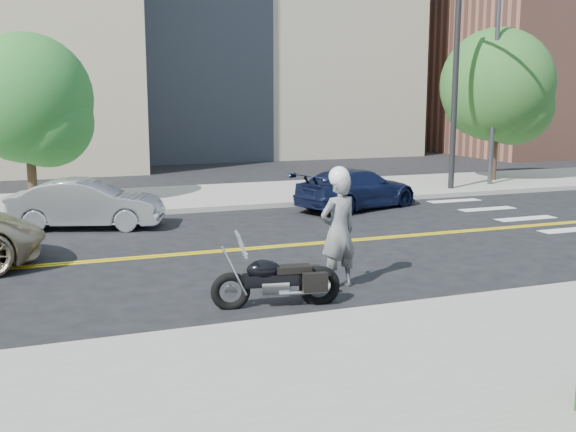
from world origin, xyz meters
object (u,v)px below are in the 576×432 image
(parked_car_blue, at_px, (357,189))
(motorcyclist, at_px, (338,228))
(parked_car_silver, at_px, (87,204))
(motorcycle, at_px, (277,269))

(parked_car_blue, bearing_deg, motorcyclist, 131.62)
(motorcyclist, distance_m, parked_car_blue, 8.52)
(parked_car_blue, bearing_deg, parked_car_silver, 72.43)
(motorcyclist, bearing_deg, parked_car_silver, -75.70)
(parked_car_silver, distance_m, parked_car_blue, 7.76)
(motorcyclist, distance_m, parked_car_silver, 8.07)
(parked_car_silver, bearing_deg, parked_car_blue, -69.99)
(motorcycle, distance_m, parked_car_silver, 8.14)
(motorcyclist, distance_m, motorcycle, 1.57)
(parked_car_blue, bearing_deg, motorcycle, 126.38)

